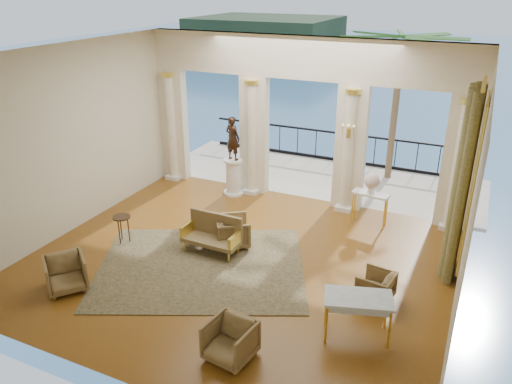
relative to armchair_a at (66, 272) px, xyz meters
The scene contains 23 objects.
floor 3.63m from the armchair_a, 41.80° to the left, with size 9.00×9.00×0.00m, color #49290A.
room_walls 3.88m from the armchair_a, 25.56° to the left, with size 9.00×9.00×9.00m.
arcade 7.12m from the armchair_a, 66.65° to the left, with size 9.00×0.56×4.50m.
terrace 8.64m from the armchair_a, 71.86° to the left, with size 10.00×3.60×0.10m, color #A39B8B.
balustrade 10.16m from the armchair_a, 74.67° to the left, with size 9.00×0.06×1.03m.
palm_tree 10.80m from the armchair_a, 62.49° to the left, with size 2.00×2.00×4.50m.
headland 77.46m from the armchair_a, 110.67° to the left, with size 22.00×18.00×6.00m, color black.
sea 62.79m from the armchair_a, 87.53° to the left, with size 160.00×160.00×0.00m, color #2E538A.
curtain 8.15m from the armchair_a, 29.24° to the left, with size 0.33×1.40×4.09m.
window_frame 8.33m from the armchair_a, 28.60° to the left, with size 0.04×1.60×3.40m, color #EECB4E.
wall_sconce 7.42m from the armchair_a, 55.33° to the left, with size 0.30×0.11×0.33m.
rug 2.79m from the armchair_a, 42.20° to the left, with size 4.44×3.45×0.02m, color #272E17.
armchair_a is the anchor object (origin of this frame).
armchair_b 3.96m from the armchair_a, ahead, with size 0.73×0.69×0.76m, color #463A1B.
armchair_c 6.18m from the armchair_a, 21.29° to the left, with size 0.64×0.60×0.66m, color #463A1B.
armchair_d 3.76m from the armchair_a, 53.60° to the left, with size 0.76×0.71×0.78m, color #463A1B.
settee 3.24m from the armchair_a, 53.32° to the left, with size 1.36×0.60×0.89m.
game_table 5.79m from the armchair_a, 10.40° to the left, with size 1.30×0.95×0.80m.
pedestal 5.81m from the armchair_a, 81.59° to the left, with size 0.58×0.58×1.07m.
statue 5.95m from the armchair_a, 81.59° to the left, with size 0.46×0.30×1.25m, color #312015.
console_table 7.33m from the armchair_a, 48.13° to the left, with size 0.96×0.49×0.87m.
urn 7.36m from the armchair_a, 48.13° to the left, with size 0.38×0.38×0.51m.
side_table 2.07m from the armchair_a, 95.69° to the left, with size 0.42×0.42×0.68m.
Camera 1 is at (4.39, -8.58, 5.83)m, focal length 35.00 mm.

